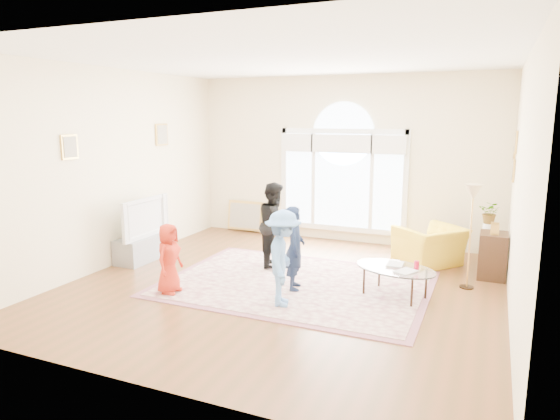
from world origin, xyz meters
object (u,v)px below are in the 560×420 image
at_px(armchair, 430,246).
at_px(area_rug, 296,284).
at_px(tv_console, 142,248).
at_px(television, 141,217).
at_px(coffee_table, 395,269).

bearing_deg(armchair, area_rug, -2.93).
bearing_deg(tv_console, area_rug, -2.55).
height_order(area_rug, armchair, armchair).
bearing_deg(area_rug, tv_console, 177.45).
xyz_separation_m(area_rug, television, (-2.88, 0.13, 0.74)).
relative_size(coffee_table, armchair, 1.32).
relative_size(area_rug, armchair, 3.65).
distance_m(area_rug, armchair, 2.48).
distance_m(area_rug, coffee_table, 1.48).
bearing_deg(coffee_table, area_rug, -159.88).
height_order(television, armchair, television).
distance_m(tv_console, armchair, 4.86).
xyz_separation_m(area_rug, armchair, (1.68, 1.79, 0.31)).
bearing_deg(coffee_table, tv_console, -162.91).
distance_m(area_rug, television, 2.98).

